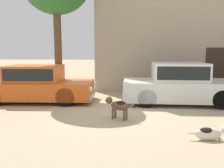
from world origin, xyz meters
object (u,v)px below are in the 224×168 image
stray_dog_spotted (118,105)px  stray_dog_tan (211,133)px  parked_sedan_second (179,84)px  parked_sedan_nearest (36,84)px

stray_dog_spotted → stray_dog_tan: (2.13, -1.55, -0.24)m
parked_sedan_second → stray_dog_tan: size_ratio=4.44×
parked_sedan_nearest → parked_sedan_second: size_ratio=1.03×
stray_dog_spotted → stray_dog_tan: size_ratio=0.91×
parked_sedan_nearest → stray_dog_tan: bearing=-36.5°
parked_sedan_nearest → stray_dog_spotted: (3.22, -2.24, -0.28)m
parked_sedan_second → parked_sedan_nearest: bearing=-178.5°
parked_sedan_nearest → stray_dog_tan: 6.59m
parked_sedan_second → stray_dog_tan: 3.79m
parked_sedan_second → stray_dog_spotted: parked_sedan_second is taller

